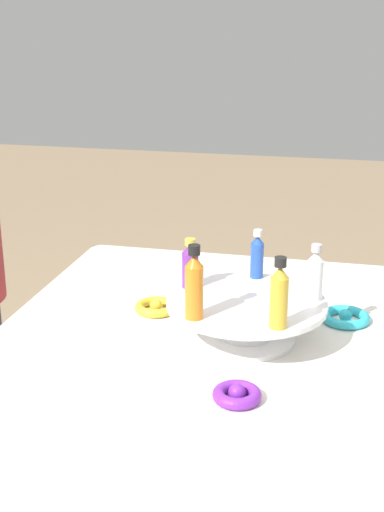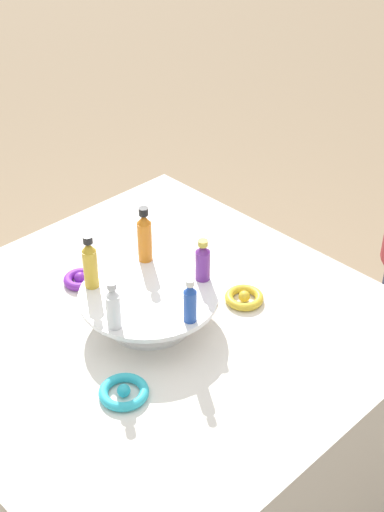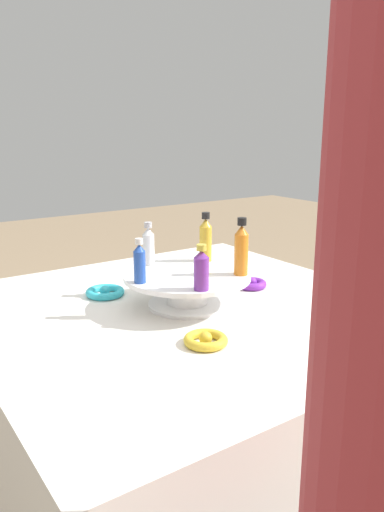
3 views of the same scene
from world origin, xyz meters
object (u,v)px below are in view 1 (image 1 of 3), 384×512
at_px(display_stand, 246,315).
at_px(ribbon_bow_teal, 345,317).
at_px(bottle_purple, 190,265).
at_px(bottle_clear, 315,274).
at_px(bottle_gold, 279,296).
at_px(ribbon_bow_purple, 237,394).
at_px(bottle_orange, 194,285).
at_px(bottle_blue, 259,256).
at_px(ribbon_bow_gold, 156,307).

bearing_deg(display_stand, ribbon_bow_teal, -144.50).
height_order(bottle_purple, bottle_clear, bottle_clear).
xyz_separation_m(bottle_gold, bottle_clear, (-0.06, -0.15, -0.01)).
distance_m(bottle_clear, ribbon_bow_purple, 0.33).
height_order(bottle_purple, bottle_orange, bottle_orange).
bearing_deg(display_stand, ribbon_bow_purple, 95.50).
distance_m(display_stand, bottle_clear, 0.16).
distance_m(display_stand, bottle_blue, 0.16).
distance_m(ribbon_bow_gold, ribbon_bow_purple, 0.43).
bearing_deg(ribbon_bow_teal, bottle_orange, 41.41).
height_order(bottle_purple, ribbon_bow_teal, bottle_purple).
bearing_deg(ribbon_bow_teal, bottle_blue, 1.24).
bearing_deg(bottle_purple, ribbon_bow_gold, -30.21).
bearing_deg(bottle_clear, bottle_blue, -38.05).
distance_m(display_stand, ribbon_bow_gold, 0.25).
height_order(bottle_gold, ribbon_bow_teal, bottle_gold).
bearing_deg(ribbon_bow_gold, bottle_orange, 123.22).
relative_size(bottle_gold, ribbon_bow_purple, 1.59).
bearing_deg(bottle_clear, bottle_gold, 69.95).
relative_size(bottle_clear, ribbon_bow_purple, 1.36).
relative_size(bottle_gold, ribbon_bow_teal, 1.29).
bearing_deg(ribbon_bow_purple, bottle_purple, -62.25).
relative_size(bottle_orange, ribbon_bow_purple, 1.69).
distance_m(display_stand, bottle_orange, 0.17).
bearing_deg(bottle_clear, ribbon_bow_purple, 68.79).
bearing_deg(ribbon_bow_purple, bottle_gold, -112.55).
bearing_deg(bottle_orange, bottle_gold, 177.95).
relative_size(bottle_gold, bottle_clear, 1.17).
height_order(display_stand, ribbon_bow_teal, display_stand).
bearing_deg(ribbon_bow_teal, ribbon_bow_gold, 5.50).
xyz_separation_m(bottle_clear, ribbon_bow_teal, (-0.07, -0.10, -0.13)).
relative_size(bottle_blue, ribbon_bow_teal, 1.02).
bearing_deg(bottle_purple, bottle_gold, 141.95).
height_order(display_stand, ribbon_bow_gold, display_stand).
xyz_separation_m(bottle_purple, ribbon_bow_gold, (0.09, -0.05, -0.13)).
relative_size(bottle_blue, ribbon_bow_purple, 1.26).
bearing_deg(bottle_purple, ribbon_bow_purple, 117.75).
xyz_separation_m(ribbon_bow_teal, ribbon_bow_purple, (0.18, 0.39, 0.00)).
distance_m(bottle_blue, ribbon_bow_gold, 0.27).
bearing_deg(bottle_gold, display_stand, -56.05).
distance_m(bottle_gold, ribbon_bow_gold, 0.40).
height_order(display_stand, bottle_blue, bottle_blue).
height_order(ribbon_bow_teal, ribbon_bow_purple, ribbon_bow_purple).
relative_size(display_stand, bottle_purple, 3.04).
height_order(bottle_orange, ribbon_bow_teal, bottle_orange).
xyz_separation_m(bottle_blue, ribbon_bow_teal, (-0.20, -0.00, -0.13)).
relative_size(display_stand, ribbon_bow_gold, 3.41).
bearing_deg(ribbon_bow_gold, display_stand, 155.50).
relative_size(display_stand, bottle_gold, 2.38).
bearing_deg(bottle_orange, bottle_clear, -146.05).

